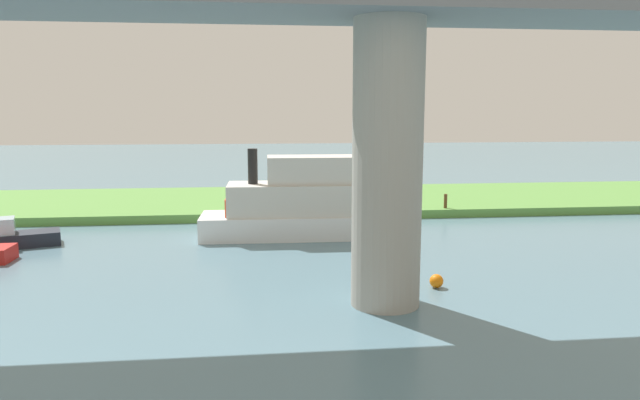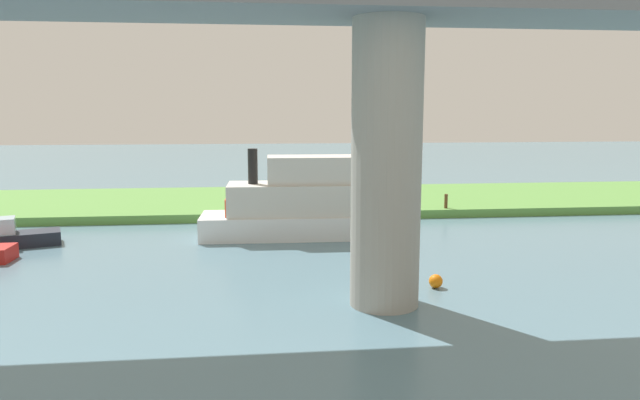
{
  "view_description": "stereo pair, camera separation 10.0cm",
  "coord_description": "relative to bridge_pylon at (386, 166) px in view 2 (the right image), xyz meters",
  "views": [
    {
      "loc": [
        3.17,
        32.88,
        6.35
      ],
      "look_at": [
        0.05,
        5.0,
        2.0
      ],
      "focal_mm": 32.49,
      "sensor_mm": 36.0,
      "label": 1
    },
    {
      "loc": [
        3.07,
        32.89,
        6.35
      ],
      "look_at": [
        0.05,
        5.0,
        2.0
      ],
      "focal_mm": 32.49,
      "sensor_mm": 36.0,
      "label": 2
    }
  ],
  "objects": [
    {
      "name": "mooring_post",
      "position": [
        -7.21,
        -15.42,
        -3.66
      ],
      "size": [
        0.2,
        0.2,
        0.86
      ],
      "primitive_type": "cylinder",
      "color": "brown",
      "rests_on": "grassy_bank"
    },
    {
      "name": "bridge_pylon",
      "position": [
        0.0,
        0.0,
        0.0
      ],
      "size": [
        2.26,
        2.26,
        9.18
      ],
      "primitive_type": "cylinder",
      "color": "#9E998E",
      "rests_on": "ground"
    },
    {
      "name": "marker_buoy",
      "position": [
        -2.24,
        -1.53,
        -4.34
      ],
      "size": [
        0.5,
        0.5,
        0.5
      ],
      "primitive_type": "sphere",
      "color": "orange",
      "rests_on": "ground"
    },
    {
      "name": "ground_plane",
      "position": [
        1.02,
        -14.81,
        -4.59
      ],
      "size": [
        160.0,
        160.0,
        0.0
      ],
      "primitive_type": "plane",
      "color": "slate"
    },
    {
      "name": "grassy_bank",
      "position": [
        1.02,
        -20.81,
        -4.34
      ],
      "size": [
        80.0,
        12.0,
        0.5
      ],
      "primitive_type": "cube",
      "color": "#5B9342",
      "rests_on": "ground"
    },
    {
      "name": "motorboat_white",
      "position": [
        2.27,
        -10.74,
        -2.93
      ],
      "size": [
        8.84,
        3.14,
        4.48
      ],
      "color": "white",
      "rests_on": "ground"
    },
    {
      "name": "houseboat_blue",
      "position": [
        15.78,
        -9.85,
        -4.09
      ],
      "size": [
        4.47,
        2.8,
        1.4
      ],
      "color": "#1E232D",
      "rests_on": "ground"
    },
    {
      "name": "person_on_bank",
      "position": [
        -4.02,
        -18.23,
        -3.39
      ],
      "size": [
        0.49,
        0.49,
        1.39
      ],
      "color": "#2D334C",
      "rests_on": "grassy_bank"
    },
    {
      "name": "bridge_span",
      "position": [
        0.0,
        -0.01,
        5.08
      ],
      "size": [
        73.45,
        4.3,
        3.25
      ],
      "color": "slate",
      "rests_on": "bridge_pylon"
    }
  ]
}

